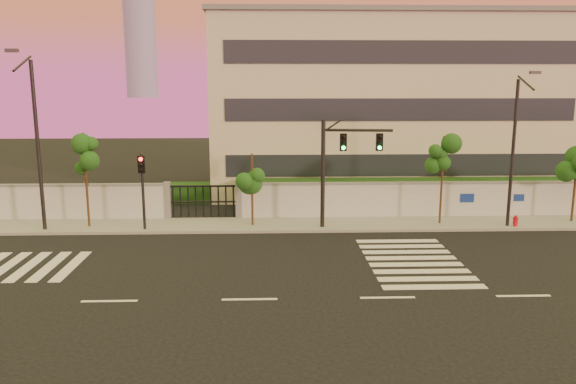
# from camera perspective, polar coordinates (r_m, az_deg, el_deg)

# --- Properties ---
(ground) EXTENTS (120.00, 120.00, 0.00)m
(ground) POSITION_cam_1_polar(r_m,az_deg,el_deg) (20.58, -3.93, -10.84)
(ground) COLOR black
(ground) RESTS_ON ground
(sidewalk) EXTENTS (60.00, 3.00, 0.15)m
(sidewalk) POSITION_cam_1_polar(r_m,az_deg,el_deg) (30.55, -3.26, -3.34)
(sidewalk) COLOR gray
(sidewalk) RESTS_ON ground
(perimeter_wall) EXTENTS (60.00, 0.36, 2.20)m
(perimeter_wall) POSITION_cam_1_polar(r_m,az_deg,el_deg) (31.78, -3.03, -0.93)
(perimeter_wall) COLOR #B3B5BA
(perimeter_wall) RESTS_ON ground
(hedge_row) EXTENTS (41.00, 4.25, 1.80)m
(hedge_row) POSITION_cam_1_polar(r_m,az_deg,el_deg) (34.51, -1.18, -0.38)
(hedge_row) COLOR #103814
(hedge_row) RESTS_ON ground
(institutional_building) EXTENTS (24.40, 12.40, 12.25)m
(institutional_building) POSITION_cam_1_polar(r_m,az_deg,el_deg) (41.92, 9.56, 8.85)
(institutional_building) COLOR beige
(institutional_building) RESTS_ON ground
(road_markings) EXTENTS (57.00, 7.62, 0.02)m
(road_markings) POSITION_cam_1_polar(r_m,az_deg,el_deg) (24.20, -7.40, -7.48)
(road_markings) COLOR silver
(road_markings) RESTS_ON ground
(street_tree_c) EXTENTS (1.52, 1.21, 5.12)m
(street_tree_c) POSITION_cam_1_polar(r_m,az_deg,el_deg) (31.08, -19.91, 3.20)
(street_tree_c) COLOR #382314
(street_tree_c) RESTS_ON ground
(street_tree_d) EXTENTS (1.49, 1.19, 3.99)m
(street_tree_d) POSITION_cam_1_polar(r_m,az_deg,el_deg) (29.70, -3.64, 1.89)
(street_tree_d) COLOR #382314
(street_tree_d) RESTS_ON ground
(street_tree_e) EXTENTS (1.41, 1.12, 4.88)m
(street_tree_e) POSITION_cam_1_polar(r_m,az_deg,el_deg) (31.04, 15.48, 3.11)
(street_tree_e) COLOR #382314
(street_tree_e) RESTS_ON ground
(traffic_signal_main) EXTENTS (3.67, 0.55, 5.82)m
(traffic_signal_main) POSITION_cam_1_polar(r_m,az_deg,el_deg) (29.26, 5.01, 3.18)
(traffic_signal_main) COLOR black
(traffic_signal_main) RESTS_ON ground
(traffic_signal_secondary) EXTENTS (0.32, 0.32, 4.12)m
(traffic_signal_secondary) POSITION_cam_1_polar(r_m,az_deg,el_deg) (29.75, -14.57, 0.92)
(traffic_signal_secondary) COLOR black
(traffic_signal_secondary) RESTS_ON ground
(streetlight_west) EXTENTS (0.55, 2.21, 9.19)m
(streetlight_west) POSITION_cam_1_polar(r_m,az_deg,el_deg) (31.02, -24.26, 5.10)
(streetlight_west) COLOR black
(streetlight_west) RESTS_ON ground
(streetlight_east) EXTENTS (0.49, 1.98, 8.21)m
(streetlight_east) POSITION_cam_1_polar(r_m,az_deg,el_deg) (31.38, 22.04, 4.35)
(streetlight_east) COLOR black
(streetlight_east) RESTS_ON ground
(fire_hydrant) EXTENTS (0.30, 0.28, 0.75)m
(fire_hydrant) POSITION_cam_1_polar(r_m,az_deg,el_deg) (32.23, 22.10, -2.85)
(fire_hydrant) COLOR red
(fire_hydrant) RESTS_ON ground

